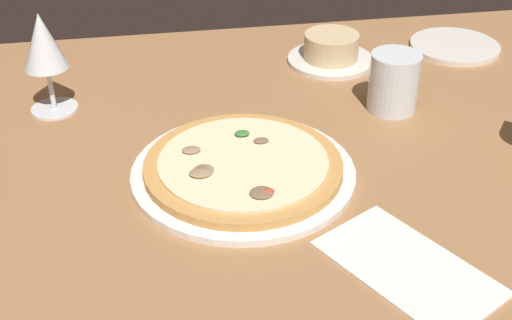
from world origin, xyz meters
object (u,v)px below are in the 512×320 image
at_px(pizza_main, 243,169).
at_px(ramekin_on_saucer, 331,50).
at_px(side_plate, 455,46).
at_px(paper_menu, 408,267).
at_px(water_glass, 394,84).
at_px(wine_glass_far, 43,45).

distance_m(pizza_main, ramekin_on_saucer, 0.40).
height_order(pizza_main, side_plate, pizza_main).
height_order(pizza_main, paper_menu, pizza_main).
height_order(water_glass, side_plate, water_glass).
height_order(wine_glass_far, side_plate, wine_glass_far).
xyz_separation_m(pizza_main, wine_glass_far, (-0.27, 0.24, 0.10)).
relative_size(ramekin_on_saucer, side_plate, 0.93).
bearing_deg(paper_menu, water_glass, 44.71).
relative_size(pizza_main, ramekin_on_saucer, 1.98).
bearing_deg(ramekin_on_saucer, paper_menu, -95.84).
height_order(ramekin_on_saucer, paper_menu, ramekin_on_saucer).
xyz_separation_m(pizza_main, paper_menu, (0.16, -0.22, -0.01)).
relative_size(ramekin_on_saucer, water_glass, 1.65).
bearing_deg(pizza_main, side_plate, 37.67).
relative_size(water_glass, paper_menu, 0.46).
bearing_deg(wine_glass_far, pizza_main, -41.52).
xyz_separation_m(wine_glass_far, water_glass, (0.54, -0.09, -0.07)).
xyz_separation_m(pizza_main, side_plate, (0.47, 0.36, -0.01)).
bearing_deg(pizza_main, ramekin_on_saucer, 57.61).
bearing_deg(wine_glass_far, ramekin_on_saucer, 11.61).
relative_size(wine_glass_far, side_plate, 0.97).
relative_size(pizza_main, paper_menu, 1.49).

